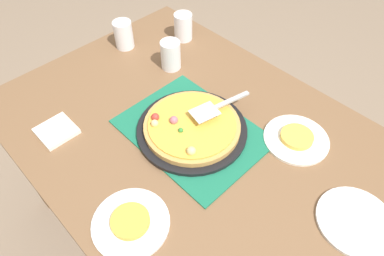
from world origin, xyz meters
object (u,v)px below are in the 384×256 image
at_px(pizza, 191,126).
at_px(plate_far_right, 296,139).
at_px(cup_near, 171,55).
at_px(plate_side, 356,221).
at_px(cup_far, 124,35).
at_px(plate_near_left, 131,223).
at_px(cup_corner, 183,27).
at_px(napkin_stack, 57,131).
at_px(pizza_pan, 192,129).
at_px(pizza_server, 216,107).
at_px(served_slice_right, 297,137).
at_px(served_slice_left, 130,221).

xyz_separation_m(pizza, plate_far_right, (-0.27, -0.23, -0.03)).
relative_size(pizza, cup_near, 2.75).
bearing_deg(pizza, plate_side, -170.03).
height_order(plate_far_right, cup_far, cup_far).
relative_size(plate_near_left, cup_corner, 1.83).
bearing_deg(napkin_stack, pizza, -133.93).
height_order(cup_near, cup_far, same).
bearing_deg(plate_near_left, plate_side, -133.64).
distance_m(plate_far_right, plate_side, 0.32).
height_order(plate_far_right, plate_side, same).
distance_m(plate_near_left, cup_far, 0.85).
bearing_deg(pizza_pan, plate_side, -170.24).
xyz_separation_m(plate_far_right, napkin_stack, (0.60, 0.57, 0.00)).
distance_m(plate_far_right, cup_far, 0.85).
distance_m(plate_far_right, pizza_server, 0.29).
bearing_deg(napkin_stack, served_slice_right, -136.56).
relative_size(plate_far_right, pizza_server, 0.94).
bearing_deg(pizza, plate_far_right, -139.99).
distance_m(cup_far, pizza_server, 0.59).
distance_m(pizza_pan, pizza, 0.02).
bearing_deg(cup_corner, cup_far, 59.27).
height_order(pizza_pan, cup_corner, cup_corner).
relative_size(plate_side, served_slice_right, 2.00).
bearing_deg(pizza_server, plate_far_right, -152.37).
relative_size(served_slice_left, napkin_stack, 0.92).
bearing_deg(pizza, pizza_pan, -110.99).
relative_size(served_slice_left, pizza_server, 0.47).
relative_size(plate_side, cup_corner, 1.83).
relative_size(pizza_pan, plate_side, 1.73).
bearing_deg(napkin_stack, pizza_server, -128.53).
bearing_deg(cup_near, pizza, 149.03).
height_order(pizza_pan, served_slice_right, served_slice_right).
bearing_deg(pizza, cup_corner, -40.40).
height_order(plate_near_left, cup_near, cup_near).
bearing_deg(plate_side, plate_far_right, -24.28).
bearing_deg(napkin_stack, plate_side, -153.89).
bearing_deg(pizza_server, cup_near, -15.20).
bearing_deg(pizza, cup_near, -30.97).
bearing_deg(cup_near, napkin_stack, 89.19).
relative_size(pizza, pizza_server, 1.41).
relative_size(plate_near_left, cup_near, 1.83).
distance_m(plate_near_left, pizza_server, 0.47).
bearing_deg(served_slice_left, pizza_pan, -70.79).
distance_m(pizza, plate_side, 0.57).
distance_m(plate_near_left, napkin_stack, 0.45).
xyz_separation_m(cup_near, cup_corner, (0.11, -0.18, 0.00)).
bearing_deg(plate_far_right, pizza, 40.01).
height_order(pizza, served_slice_right, pizza).
bearing_deg(napkin_stack, cup_far, -62.99).
distance_m(served_slice_left, cup_far, 0.85).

